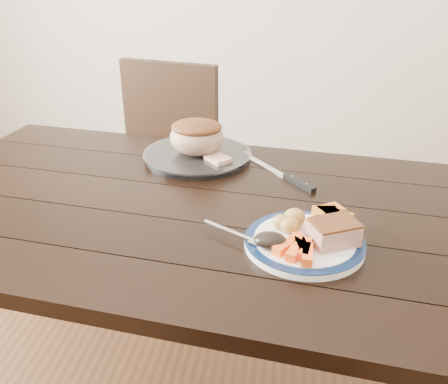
# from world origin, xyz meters

# --- Properties ---
(dining_table) EXTENTS (1.69, 1.07, 0.75)m
(dining_table) POSITION_xyz_m (0.00, 0.00, 0.66)
(dining_table) COLOR black
(dining_table) RESTS_ON ground
(chair_far) EXTENTS (0.49, 0.50, 0.93)m
(chair_far) POSITION_xyz_m (-0.30, 0.74, 0.52)
(chair_far) COLOR black
(chair_far) RESTS_ON ground
(dinner_plate) EXTENTS (0.27, 0.27, 0.02)m
(dinner_plate) POSITION_xyz_m (0.28, -0.16, 0.76)
(dinner_plate) COLOR white
(dinner_plate) RESTS_ON dining_table
(plate_rim) EXTENTS (0.27, 0.27, 0.02)m
(plate_rim) POSITION_xyz_m (0.28, -0.16, 0.77)
(plate_rim) COLOR #0B1C3B
(plate_rim) RESTS_ON dinner_plate
(serving_platter) EXTENTS (0.33, 0.33, 0.02)m
(serving_platter) POSITION_xyz_m (-0.05, 0.30, 0.76)
(serving_platter) COLOR white
(serving_platter) RESTS_ON dining_table
(pork_slice) EXTENTS (0.12, 0.12, 0.04)m
(pork_slice) POSITION_xyz_m (0.34, -0.17, 0.79)
(pork_slice) COLOR tan
(pork_slice) RESTS_ON dinner_plate
(roasted_potatoes) EXTENTS (0.08, 0.08, 0.04)m
(roasted_potatoes) POSITION_xyz_m (0.25, -0.12, 0.79)
(roasted_potatoes) COLOR gold
(roasted_potatoes) RESTS_ON dinner_plate
(carrot_batons) EXTENTS (0.09, 0.11, 0.02)m
(carrot_batons) POSITION_xyz_m (0.27, -0.22, 0.78)
(carrot_batons) COLOR #FF5615
(carrot_batons) RESTS_ON dinner_plate
(pumpkin_wedges) EXTENTS (0.09, 0.09, 0.04)m
(pumpkin_wedges) POSITION_xyz_m (0.34, -0.09, 0.79)
(pumpkin_wedges) COLOR orange
(pumpkin_wedges) RESTS_ON dinner_plate
(dark_mushroom) EXTENTS (0.07, 0.05, 0.03)m
(dark_mushroom) POSITION_xyz_m (0.21, -0.21, 0.79)
(dark_mushroom) COLOR black
(dark_mushroom) RESTS_ON dinner_plate
(fork) EXTENTS (0.16, 0.10, 0.00)m
(fork) POSITION_xyz_m (0.14, -0.17, 0.77)
(fork) COLOR silver
(fork) RESTS_ON dinner_plate
(roast_joint) EXTENTS (0.17, 0.14, 0.11)m
(roast_joint) POSITION_xyz_m (-0.05, 0.30, 0.82)
(roast_joint) COLOR tan
(roast_joint) RESTS_ON serving_platter
(cut_slice) EXTENTS (0.09, 0.09, 0.02)m
(cut_slice) POSITION_xyz_m (0.02, 0.24, 0.78)
(cut_slice) COLOR tan
(cut_slice) RESTS_ON serving_platter
(carving_knife) EXTENTS (0.23, 0.25, 0.01)m
(carving_knife) POSITION_xyz_m (0.24, 0.18, 0.76)
(carving_knife) COLOR silver
(carving_knife) RESTS_ON dining_table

